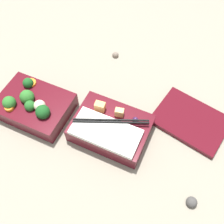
# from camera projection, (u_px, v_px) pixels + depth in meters

# --- Properties ---
(ground_plane) EXTENTS (3.00, 3.00, 0.00)m
(ground_plane) POSITION_uv_depth(u_px,v_px,m) (69.00, 124.00, 0.77)
(ground_plane) COLOR gray
(bento_tray_vegetable) EXTENTS (0.21, 0.15, 0.08)m
(bento_tray_vegetable) POSITION_uv_depth(u_px,v_px,m) (34.00, 105.00, 0.77)
(bento_tray_vegetable) COLOR #510F19
(bento_tray_vegetable) RESTS_ON ground_plane
(bento_tray_rice) EXTENTS (0.21, 0.15, 0.08)m
(bento_tray_rice) POSITION_uv_depth(u_px,v_px,m) (110.00, 128.00, 0.73)
(bento_tray_rice) COLOR #510F19
(bento_tray_rice) RESTS_ON ground_plane
(bento_lid) EXTENTS (0.23, 0.19, 0.01)m
(bento_lid) POSITION_uv_depth(u_px,v_px,m) (191.00, 120.00, 0.77)
(bento_lid) COLOR #510F19
(bento_lid) RESTS_ON ground_plane
(pebble_1) EXTENTS (0.02, 0.02, 0.02)m
(pebble_1) POSITION_uv_depth(u_px,v_px,m) (115.00, 55.00, 0.92)
(pebble_1) COLOR #7A6B5B
(pebble_1) RESTS_ON ground_plane
(pebble_2) EXTENTS (0.03, 0.03, 0.03)m
(pebble_2) POSITION_uv_depth(u_px,v_px,m) (192.00, 202.00, 0.64)
(pebble_2) COLOR #474442
(pebble_2) RESTS_ON ground_plane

